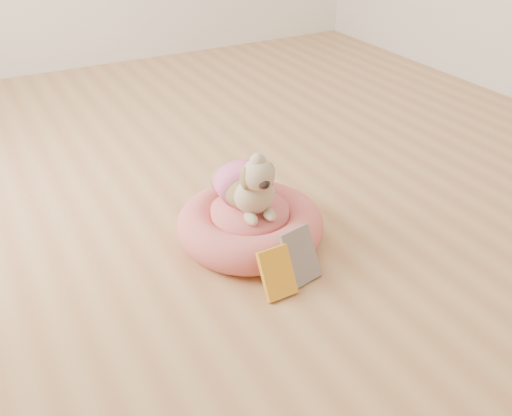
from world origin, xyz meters
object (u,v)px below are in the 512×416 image
dog (247,174)px  book_white (300,256)px  book_yellow (277,273)px  pet_bed (250,225)px

dog → book_white: dog is taller
dog → book_yellow: (-0.07, -0.36, -0.20)m
dog → book_yellow: size_ratio=2.12×
dog → book_white: 0.38m
dog → book_white: bearing=-76.8°
dog → book_yellow: dog is taller
pet_bed → book_yellow: book_yellow is taller
book_yellow → book_white: book_white is taller
pet_bed → book_white: (0.05, -0.30, 0.02)m
book_white → pet_bed: bearing=87.6°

